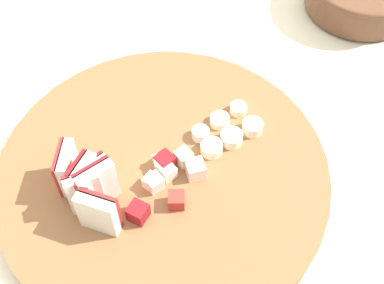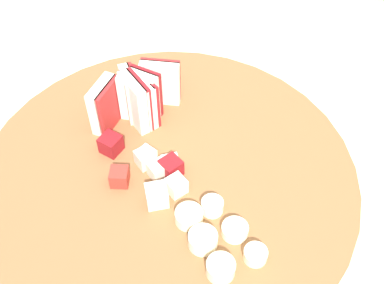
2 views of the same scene
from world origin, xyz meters
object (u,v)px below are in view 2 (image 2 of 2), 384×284
(cutting_board, at_px, (167,176))
(apple_wedge_fan, at_px, (136,96))
(apple_dice_pile, at_px, (149,169))
(banana_slice_rows, at_px, (215,236))

(cutting_board, distance_m, apple_wedge_fan, 0.10)
(apple_dice_pile, bearing_deg, cutting_board, 81.86)
(apple_wedge_fan, distance_m, apple_dice_pile, 0.09)
(cutting_board, distance_m, apple_dice_pile, 0.03)
(apple_wedge_fan, bearing_deg, banana_slice_rows, 3.44)
(apple_dice_pile, relative_size, banana_slice_rows, 1.25)
(cutting_board, relative_size, apple_dice_pile, 3.67)
(cutting_board, relative_size, banana_slice_rows, 4.59)
(apple_dice_pile, height_order, banana_slice_rows, apple_dice_pile)
(cutting_board, bearing_deg, banana_slice_rows, 6.75)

